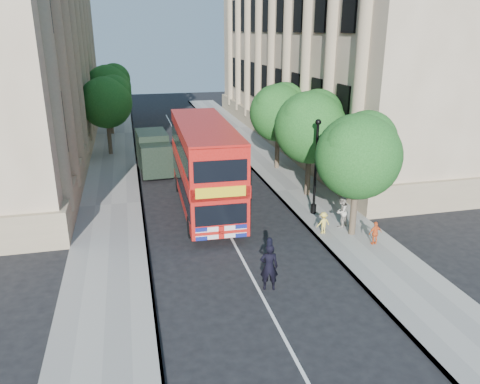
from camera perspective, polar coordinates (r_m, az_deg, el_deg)
ground at (r=19.26m, az=1.65°, el=-10.66°), size 120.00×120.00×0.00m
pavement_right at (r=29.60m, az=7.36°, el=0.25°), size 3.50×80.00×0.12m
pavement_left at (r=27.82m, az=-15.40°, el=-1.56°), size 3.50×80.00×0.12m
building_right at (r=44.07m, az=11.48°, el=18.06°), size 12.00×38.00×18.00m
tree_right_near at (r=22.38m, az=14.32°, el=4.79°), size 4.00×4.00×6.08m
tree_right_mid at (r=27.65m, az=8.64°, el=8.25°), size 4.20×4.20×6.37m
tree_right_far at (r=33.22m, az=4.74°, el=9.99°), size 4.00×4.00×6.15m
tree_left_far at (r=38.52m, az=-15.97°, el=10.79°), size 4.00×4.00×6.30m
tree_left_back at (r=46.43m, az=-15.72°, el=12.45°), size 4.20×4.20×6.65m
lamp_post at (r=25.06m, az=9.19°, el=2.53°), size 0.32×0.32×5.16m
double_decker_bus at (r=25.66m, az=-4.32°, el=3.42°), size 3.03×10.41×4.77m
box_van at (r=33.20m, az=-10.48°, el=4.56°), size 2.28×5.05×2.83m
police_constable at (r=18.22m, az=3.56°, el=-9.09°), size 0.78×0.60×1.93m
woman_pedestrian at (r=24.07m, az=12.28°, el=-2.35°), size 0.99×0.95×1.62m
child_a at (r=22.59m, az=16.16°, el=-4.83°), size 0.68×0.32×1.12m
child_b at (r=23.22m, az=10.11°, el=-3.71°), size 0.77×0.54×1.10m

